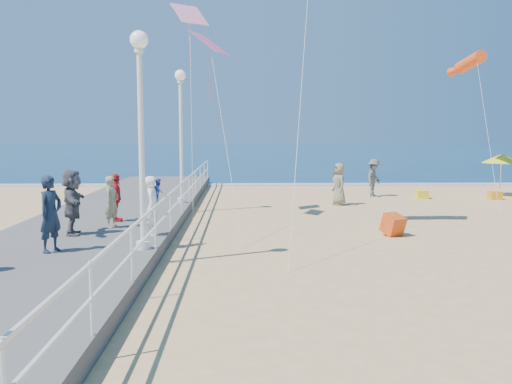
{
  "coord_description": "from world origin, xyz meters",
  "views": [
    {
      "loc": [
        -2.86,
        -14.02,
        3.36
      ],
      "look_at": [
        -2.5,
        2.0,
        1.6
      ],
      "focal_mm": 40.0,
      "sensor_mm": 36.0,
      "label": 1
    }
  ],
  "objects_px": {
    "box_kite": "(393,227)",
    "beach_umbrella": "(501,158)",
    "lamp_post_mid": "(141,117)",
    "spectator_0": "(51,214)",
    "woman_holding_toddler": "(153,206)",
    "beach_walker_c": "(339,184)",
    "toddler_held": "(159,191)",
    "beach_chair_left": "(422,194)",
    "spectator_5": "(72,202)",
    "beach_chair_right": "(495,195)",
    "spectator_3": "(116,198)",
    "lamp_post_far": "(181,122)",
    "spectator_6": "(112,202)",
    "beach_walker_a": "(374,178)"
  },
  "relations": [
    {
      "from": "spectator_3",
      "to": "box_kite",
      "type": "xyz_separation_m",
      "value": [
        8.85,
        -0.61,
        -0.87
      ]
    },
    {
      "from": "spectator_3",
      "to": "beach_walker_a",
      "type": "distance_m",
      "value": 14.65
    },
    {
      "from": "spectator_3",
      "to": "beach_chair_left",
      "type": "distance_m",
      "value": 15.8
    },
    {
      "from": "toddler_held",
      "to": "box_kite",
      "type": "distance_m",
      "value": 7.45
    },
    {
      "from": "lamp_post_far",
      "to": "box_kite",
      "type": "xyz_separation_m",
      "value": [
        7.24,
        -5.31,
        -3.36
      ]
    },
    {
      "from": "toddler_held",
      "to": "spectator_5",
      "type": "xyz_separation_m",
      "value": [
        -2.42,
        -0.03,
        -0.3
      ]
    },
    {
      "from": "woman_holding_toddler",
      "to": "spectator_5",
      "type": "bearing_deg",
      "value": 90.55
    },
    {
      "from": "woman_holding_toddler",
      "to": "beach_walker_c",
      "type": "bearing_deg",
      "value": -32.87
    },
    {
      "from": "lamp_post_mid",
      "to": "spectator_0",
      "type": "relative_size",
      "value": 2.84
    },
    {
      "from": "woman_holding_toddler",
      "to": "beach_chair_left",
      "type": "xyz_separation_m",
      "value": [
        11.27,
        11.59,
        -1.03
      ]
    },
    {
      "from": "toddler_held",
      "to": "beach_walker_c",
      "type": "height_order",
      "value": "toddler_held"
    },
    {
      "from": "lamp_post_mid",
      "to": "toddler_held",
      "type": "relative_size",
      "value": 7.13
    },
    {
      "from": "spectator_0",
      "to": "beach_chair_left",
      "type": "distance_m",
      "value": 19.23
    },
    {
      "from": "toddler_held",
      "to": "beach_chair_right",
      "type": "bearing_deg",
      "value": -49.4
    },
    {
      "from": "toddler_held",
      "to": "beach_walker_c",
      "type": "distance_m",
      "value": 11.3
    },
    {
      "from": "lamp_post_mid",
      "to": "woman_holding_toddler",
      "type": "bearing_deg",
      "value": 91.53
    },
    {
      "from": "lamp_post_far",
      "to": "lamp_post_mid",
      "type": "bearing_deg",
      "value": -90.0
    },
    {
      "from": "lamp_post_mid",
      "to": "beach_chair_left",
      "type": "relative_size",
      "value": 9.67
    },
    {
      "from": "spectator_3",
      "to": "woman_holding_toddler",
      "type": "bearing_deg",
      "value": -155.41
    },
    {
      "from": "spectator_5",
      "to": "beach_chair_left",
      "type": "relative_size",
      "value": 3.35
    },
    {
      "from": "woman_holding_toddler",
      "to": "beach_walker_c",
      "type": "xyz_separation_m",
      "value": [
        6.81,
        9.25,
        -0.29
      ]
    },
    {
      "from": "lamp_post_mid",
      "to": "beach_chair_right",
      "type": "xyz_separation_m",
      "value": [
        14.64,
        13.02,
        -3.46
      ]
    },
    {
      "from": "spectator_6",
      "to": "beach_walker_a",
      "type": "bearing_deg",
      "value": -25.49
    },
    {
      "from": "lamp_post_mid",
      "to": "spectator_6",
      "type": "distance_m",
      "value": 4.27
    },
    {
      "from": "box_kite",
      "to": "beach_chair_right",
      "type": "relative_size",
      "value": 1.09
    },
    {
      "from": "spectator_3",
      "to": "beach_walker_a",
      "type": "relative_size",
      "value": 0.81
    },
    {
      "from": "toddler_held",
      "to": "spectator_6",
      "type": "bearing_deg",
      "value": 58.06
    },
    {
      "from": "spectator_5",
      "to": "box_kite",
      "type": "relative_size",
      "value": 3.07
    },
    {
      "from": "beach_walker_a",
      "to": "box_kite",
      "type": "relative_size",
      "value": 3.16
    },
    {
      "from": "woman_holding_toddler",
      "to": "spectator_5",
      "type": "xyz_separation_m",
      "value": [
        -2.27,
        0.12,
        0.09
      ]
    },
    {
      "from": "beach_walker_c",
      "to": "box_kite",
      "type": "distance_m",
      "value": 7.47
    },
    {
      "from": "beach_umbrella",
      "to": "spectator_5",
      "type": "bearing_deg",
      "value": -145.28
    },
    {
      "from": "box_kite",
      "to": "beach_chair_left",
      "type": "bearing_deg",
      "value": 39.47
    },
    {
      "from": "toddler_held",
      "to": "beach_umbrella",
      "type": "height_order",
      "value": "beach_umbrella"
    },
    {
      "from": "spectator_0",
      "to": "spectator_3",
      "type": "relative_size",
      "value": 1.21
    },
    {
      "from": "spectator_6",
      "to": "woman_holding_toddler",
      "type": "bearing_deg",
      "value": -113.93
    },
    {
      "from": "woman_holding_toddler",
      "to": "beach_umbrella",
      "type": "xyz_separation_m",
      "value": [
        15.52,
        12.45,
        0.68
      ]
    },
    {
      "from": "lamp_post_mid",
      "to": "spectator_5",
      "type": "relative_size",
      "value": 2.88
    },
    {
      "from": "spectator_6",
      "to": "beach_walker_c",
      "type": "bearing_deg",
      "value": -28.17
    },
    {
      "from": "beach_walker_c",
      "to": "beach_chair_right",
      "type": "relative_size",
      "value": 3.41
    },
    {
      "from": "lamp_post_mid",
      "to": "spectator_6",
      "type": "relative_size",
      "value": 3.4
    },
    {
      "from": "toddler_held",
      "to": "spectator_0",
      "type": "bearing_deg",
      "value": 139.2
    },
    {
      "from": "spectator_3",
      "to": "beach_umbrella",
      "type": "height_order",
      "value": "beach_umbrella"
    },
    {
      "from": "spectator_6",
      "to": "spectator_3",
      "type": "bearing_deg",
      "value": 24.32
    },
    {
      "from": "spectator_5",
      "to": "woman_holding_toddler",
      "type": "bearing_deg",
      "value": -104.25
    },
    {
      "from": "box_kite",
      "to": "beach_umbrella",
      "type": "height_order",
      "value": "beach_umbrella"
    },
    {
      "from": "spectator_0",
      "to": "beach_chair_right",
      "type": "height_order",
      "value": "spectator_0"
    },
    {
      "from": "woman_holding_toddler",
      "to": "box_kite",
      "type": "relative_size",
      "value": 2.78
    },
    {
      "from": "spectator_6",
      "to": "beach_chair_right",
      "type": "distance_m",
      "value": 18.93
    },
    {
      "from": "beach_umbrella",
      "to": "beach_chair_right",
      "type": "xyz_separation_m",
      "value": [
        -0.83,
        -1.3,
        -1.71
      ]
    }
  ]
}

